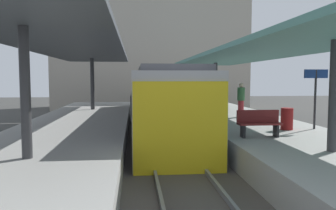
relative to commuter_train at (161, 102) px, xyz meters
name	(u,v)px	position (x,y,z in m)	size (l,w,h in m)	color
ground_plane	(167,152)	(0.00, -3.35, -1.73)	(80.00, 80.00, 0.00)	#383835
platform_left	(68,141)	(-3.80, -3.35, -1.23)	(4.40, 28.00, 1.00)	#9E9E99
platform_right	(260,137)	(3.80, -3.35, -1.23)	(4.40, 28.00, 1.00)	#9E9E99
track_ballast	(167,149)	(0.00, -3.35, -1.63)	(3.20, 28.00, 0.20)	#4C4742
rail_near_side	(149,145)	(-0.72, -3.35, -1.46)	(0.08, 28.00, 0.14)	slate
rail_far_side	(185,144)	(0.72, -3.35, -1.46)	(0.08, 28.00, 0.14)	slate
commuter_train	(161,102)	(0.00, 0.00, 0.00)	(2.78, 14.48, 3.10)	#ADADB2
canopy_left	(73,48)	(-3.80, -1.95, 2.40)	(4.18, 21.00, 3.25)	#333335
canopy_right	(250,55)	(3.80, -1.95, 2.17)	(4.18, 21.00, 3.01)	#333335
platform_bench	(259,122)	(2.71, -5.97, -0.26)	(1.40, 0.41, 0.86)	black
platform_sign	(316,85)	(5.40, -4.53, 0.90)	(0.90, 0.08, 2.21)	#262628
litter_bin	(287,119)	(4.29, -4.61, -0.33)	(0.44, 0.44, 0.80)	maroon
passenger_near_bench	(241,99)	(3.88, -0.52, 0.13)	(0.36, 0.36, 1.66)	maroon
station_building_backdrop	(151,51)	(0.36, 16.65, 3.77)	(18.00, 6.00, 11.00)	#A89E8E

